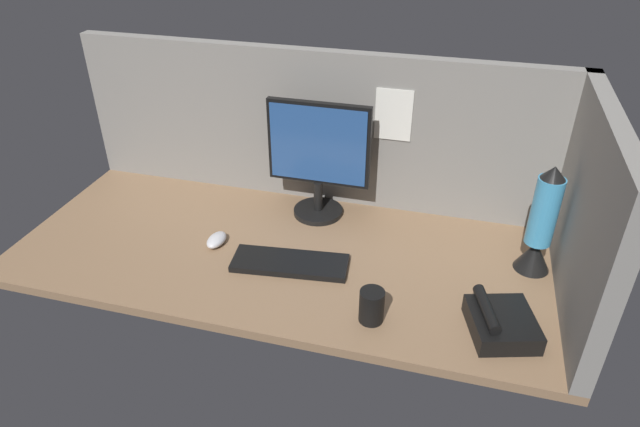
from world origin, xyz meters
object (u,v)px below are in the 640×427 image
(mouse, at_px, (217,240))
(lava_lamp, at_px, (540,228))
(mug_black_travel, at_px, (372,306))
(desk_phone, at_px, (500,323))
(keyboard, at_px, (290,263))
(monitor, at_px, (319,156))

(mouse, distance_m, lava_lamp, 1.04)
(lava_lamp, bearing_deg, mouse, -172.18)
(mug_black_travel, relative_size, desk_phone, 0.44)
(mouse, relative_size, mug_black_travel, 0.95)
(keyboard, xyz_separation_m, lava_lamp, (0.75, 0.19, 0.14))
(monitor, distance_m, lava_lamp, 0.76)
(mug_black_travel, bearing_deg, keyboard, 148.86)
(mouse, distance_m, mug_black_travel, 0.62)
(keyboard, bearing_deg, desk_phone, -18.17)
(monitor, xyz_separation_m, desk_phone, (0.64, -0.47, -0.20))
(keyboard, relative_size, mouse, 3.85)
(lava_lamp, bearing_deg, desk_phone, -106.92)
(mug_black_travel, relative_size, lava_lamp, 0.28)
(desk_phone, bearing_deg, monitor, 143.84)
(monitor, xyz_separation_m, mug_black_travel, (0.29, -0.52, -0.18))
(desk_phone, bearing_deg, mouse, 168.76)
(lava_lamp, xyz_separation_m, desk_phone, (-0.10, -0.32, -0.12))
(monitor, bearing_deg, lava_lamp, -11.19)
(mouse, distance_m, desk_phone, 0.94)
(lava_lamp, bearing_deg, monitor, 168.81)
(mouse, height_order, mug_black_travel, mug_black_travel)
(mug_black_travel, xyz_separation_m, lava_lamp, (0.45, 0.37, 0.10))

